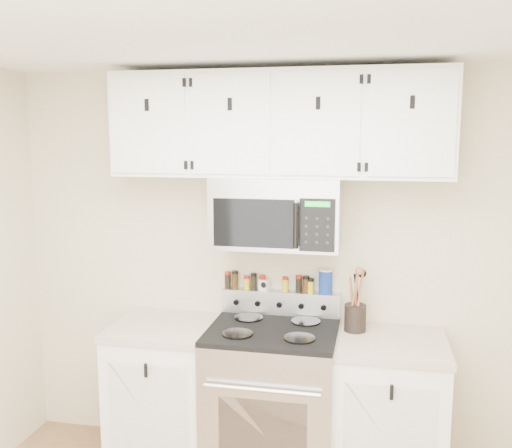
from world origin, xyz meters
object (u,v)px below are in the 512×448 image
at_px(range, 272,401).
at_px(salt_canister, 325,281).
at_px(microwave, 277,212).
at_px(utensil_crock, 355,316).

distance_m(range, salt_canister, 0.80).
distance_m(microwave, utensil_crock, 0.78).
height_order(microwave, salt_canister, microwave).
bearing_deg(utensil_crock, range, -164.13).
height_order(utensil_crock, salt_canister, utensil_crock).
relative_size(range, salt_canister, 6.93).
bearing_deg(utensil_crock, salt_canister, 142.95).
height_order(range, utensil_crock, utensil_crock).
xyz_separation_m(range, microwave, (0.00, 0.13, 1.14)).
xyz_separation_m(utensil_crock, salt_canister, (-0.19, 0.15, 0.16)).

